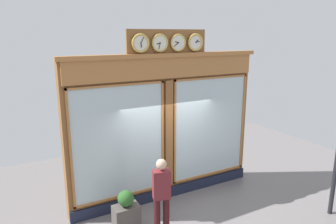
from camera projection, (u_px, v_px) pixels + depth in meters
name	position (u px, v px, depth m)	size (l,w,h in m)	color
shop_facade	(166.00, 126.00, 7.93)	(5.15, 0.42, 4.27)	brown
pedestrian	(162.00, 193.00, 6.56)	(0.41, 0.31, 1.69)	#3A1316
planter_box	(126.00, 218.00, 6.82)	(0.56, 0.36, 0.57)	#4C4742
planter_shrub	(126.00, 199.00, 6.71)	(0.35, 0.35, 0.35)	#285623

